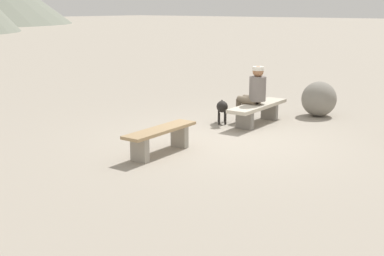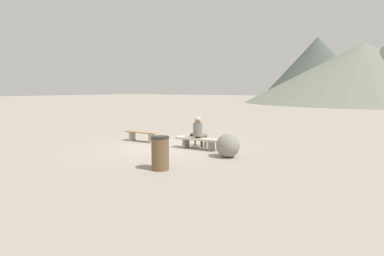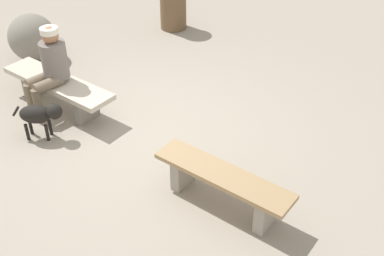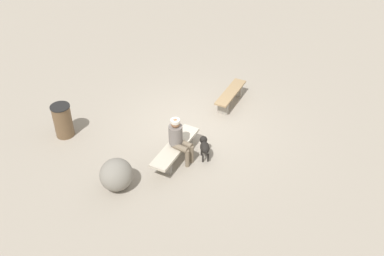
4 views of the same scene
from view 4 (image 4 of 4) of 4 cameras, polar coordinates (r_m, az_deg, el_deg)
The scene contains 7 objects.
ground at distance 12.71m, azimuth 0.13°, elevation -0.03°, with size 210.00×210.00×0.06m, color #9E9384.
bench_left at distance 13.54m, azimuth 4.92°, elevation 4.16°, with size 1.60×0.47×0.45m.
bench_right at distance 11.44m, azimuth -2.13°, elevation -2.69°, with size 1.89×0.57×0.43m.
seated_person at distance 11.18m, azimuth -1.76°, elevation -1.18°, with size 0.37×0.65×1.24m.
dog at distance 11.48m, azimuth 1.60°, elevation -2.31°, with size 0.56×0.48×0.51m.
trash_bin at distance 12.64m, azimuth -16.11°, elevation 0.90°, with size 0.53×0.53×0.96m.
boulder at distance 10.77m, azimuth -9.60°, elevation -5.87°, with size 0.78×0.81×0.79m, color gray.
Camera 4 is at (8.73, 5.14, 7.65)m, focal length 41.93 mm.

